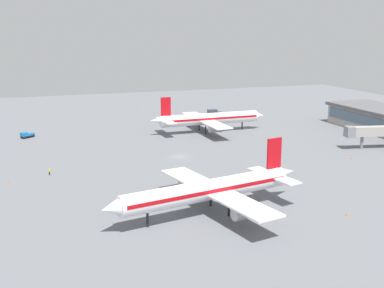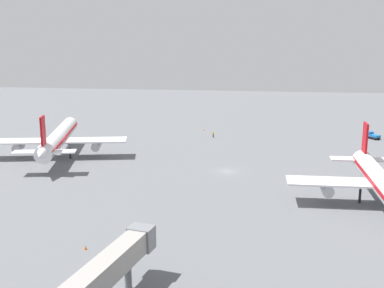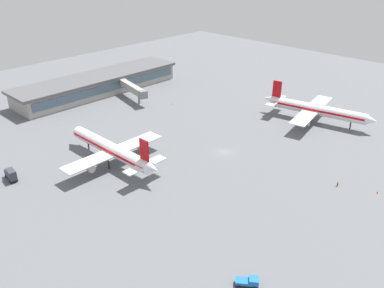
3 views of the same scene
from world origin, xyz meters
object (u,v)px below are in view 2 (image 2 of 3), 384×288
(airplane_taxiing, at_px, (58,138))
(safety_cone_far_side, at_px, (204,130))
(airplane_at_gate, at_px, (382,184))
(pushback_tractor, at_px, (372,135))
(safety_cone_mid_apron, at_px, (86,248))
(ground_crew_worker, at_px, (213,134))

(airplane_taxiing, height_order, safety_cone_far_side, airplane_taxiing)
(airplane_at_gate, bearing_deg, airplane_taxiing, -112.06)
(airplane_at_gate, relative_size, safety_cone_far_side, 69.13)
(airplane_at_gate, relative_size, airplane_taxiing, 0.98)
(pushback_tractor, relative_size, safety_cone_mid_apron, 7.77)
(safety_cone_far_side, bearing_deg, ground_crew_worker, -67.53)
(airplane_taxiing, height_order, pushback_tractor, airplane_taxiing)
(ground_crew_worker, bearing_deg, safety_cone_far_side, 167.79)
(airplane_at_gate, distance_m, ground_crew_worker, 64.93)
(airplane_at_gate, relative_size, pushback_tractor, 8.90)
(pushback_tractor, bearing_deg, ground_crew_worker, 58.27)
(airplane_taxiing, distance_m, safety_cone_far_side, 48.92)
(ground_crew_worker, xyz_separation_m, safety_cone_mid_apron, (-11.98, -77.96, -0.55))
(ground_crew_worker, height_order, safety_cone_mid_apron, ground_crew_worker)
(airplane_taxiing, height_order, ground_crew_worker, airplane_taxiing)
(pushback_tractor, height_order, ground_crew_worker, pushback_tractor)
(pushback_tractor, xyz_separation_m, ground_crew_worker, (-45.80, -4.09, -0.12))
(pushback_tractor, bearing_deg, airplane_at_gate, 132.47)
(airplane_at_gate, bearing_deg, pushback_tractor, 168.60)
(ground_crew_worker, bearing_deg, safety_cone_mid_apron, -43.42)
(airplane_taxiing, xyz_separation_m, safety_cone_far_side, (32.58, 36.23, -4.40))
(ground_crew_worker, bearing_deg, airplane_at_gate, -2.32)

